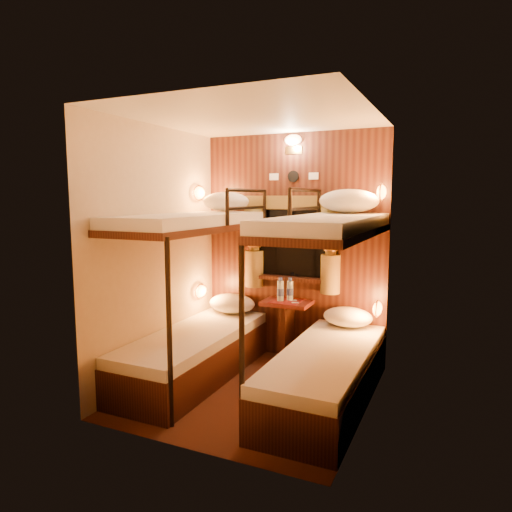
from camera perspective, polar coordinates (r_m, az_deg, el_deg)
The scene contains 22 objects.
floor at distance 4.28m, azimuth -0.39°, elevation -16.53°, with size 2.10×2.10×0.00m, color #3D1B10.
ceiling at distance 3.97m, azimuth -0.42°, elevation 17.02°, with size 2.10×2.10×0.00m, color silver.
wall_back at distance 4.92m, azimuth 4.74°, elevation 1.10°, with size 2.40×2.40×0.00m, color #C6B293.
wall_front at distance 3.04m, azimuth -8.75°, elevation -2.85°, with size 2.40×2.40×0.00m, color #C6B293.
wall_left at distance 4.46m, azimuth -12.15°, elevation 0.32°, with size 2.40×2.40×0.00m, color #C6B293.
wall_right at distance 3.65m, azimuth 14.00°, elevation -1.28°, with size 2.40×2.40×0.00m, color #C6B293.
back_panel at distance 4.90m, azimuth 4.68°, elevation 1.08°, with size 2.00×0.03×2.40m, color black.
bunk_left at distance 4.44m, azimuth -7.70°, elevation -8.05°, with size 0.72×1.90×1.82m.
bunk_right at distance 3.94m, azimuth 8.76°, elevation -10.11°, with size 0.72×1.90×1.82m.
window at distance 4.88m, azimuth 4.56°, elevation 0.82°, with size 1.00×0.12×0.79m.
curtains at distance 4.84m, azimuth 4.43°, elevation 1.76°, with size 1.10×0.22×1.00m.
back_fixtures at distance 4.87m, azimuth 4.67°, elevation 13.38°, with size 0.54×0.09×0.48m.
reading_lamps at distance 4.59m, azimuth 3.27°, elevation 1.16°, with size 2.00×0.20×1.25m.
table at distance 4.88m, azimuth 3.84°, elevation -8.34°, with size 0.50×0.34×0.66m.
bottle_left at distance 4.79m, azimuth 3.07°, elevation -4.38°, with size 0.07×0.07×0.25m.
bottle_right at distance 4.84m, azimuth 4.28°, elevation -4.33°, with size 0.07×0.07×0.24m.
sachet_a at distance 4.74m, azimuth 4.90°, elevation -5.84°, with size 0.07×0.05×0.01m, color silver.
sachet_b at distance 4.85m, azimuth 4.67°, elevation -5.55°, with size 0.07×0.05×0.01m, color silver.
pillow_lower_left at distance 5.10m, azimuth -3.02°, elevation -5.93°, with size 0.53×0.38×0.21m, color silver.
pillow_lower_right at distance 4.66m, azimuth 11.40°, elevation -7.47°, with size 0.49×0.35×0.19m, color silver.
pillow_upper_left at distance 4.85m, azimuth -3.81°, elevation 6.81°, with size 0.51×0.37×0.20m, color silver.
pillow_upper_right at distance 4.43m, azimuth 11.54°, elevation 6.77°, with size 0.57×0.41×0.22m, color silver.
Camera 1 is at (1.64, -3.55, 1.74)m, focal length 32.00 mm.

